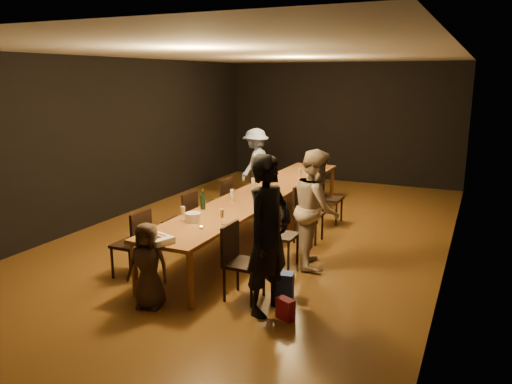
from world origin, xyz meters
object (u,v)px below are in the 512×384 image
at_px(chair_right_1, 281,235).
at_px(chair_right_3, 330,198).
at_px(plate_stack, 193,217).
at_px(child, 148,265).
at_px(champagne_bottle, 203,199).
at_px(chair_left_0, 131,243).
at_px(table, 261,195).
at_px(chair_left_2, 217,203).
at_px(chair_left_1, 180,220).
at_px(chair_left_3, 247,189).
at_px(ice_bucket, 267,183).
at_px(woman_birthday, 269,235).
at_px(woman_tan, 316,208).
at_px(chair_right_2, 309,214).
at_px(birthday_cake, 158,239).
at_px(man_blue, 256,164).
at_px(chair_right_0, 244,263).

height_order(chair_right_1, chair_right_3, same).
xyz_separation_m(chair_right_1, plate_stack, (-0.96, -0.79, 0.35)).
bearing_deg(child, champagne_bottle, 85.81).
bearing_deg(chair_left_0, table, -19.50).
bearing_deg(chair_left_2, chair_left_1, -180.00).
bearing_deg(chair_left_3, ice_bucket, -138.32).
relative_size(chair_right_1, woman_birthday, 0.51).
height_order(chair_left_1, woman_tan, woman_tan).
xyz_separation_m(table, ice_bucket, (-0.01, 0.25, 0.15)).
bearing_deg(woman_tan, chair_left_1, 75.01).
distance_m(woman_birthday, plate_stack, 1.49).
height_order(chair_right_2, birthday_cake, chair_right_2).
xyz_separation_m(chair_right_1, ice_bucket, (-0.86, 1.45, 0.39)).
xyz_separation_m(chair_left_1, woman_birthday, (2.09, -1.38, 0.45)).
bearing_deg(chair_right_2, child, -16.78).
distance_m(woman_birthday, woman_tan, 1.62).
xyz_separation_m(chair_left_0, plate_stack, (0.74, 0.41, 0.35)).
xyz_separation_m(woman_birthday, man_blue, (-2.39, 4.84, -0.14)).
relative_size(man_blue, champagne_bottle, 4.99).
distance_m(birthday_cake, champagne_bottle, 1.55).
bearing_deg(chair_left_0, champagne_bottle, -27.41).
xyz_separation_m(chair_right_0, chair_left_0, (-1.70, 0.00, 0.00)).
bearing_deg(champagne_bottle, ice_bucket, 79.12).
height_order(table, ice_bucket, ice_bucket).
height_order(chair_right_0, plate_stack, chair_right_0).
bearing_deg(woman_birthday, champagne_bottle, 66.05).
distance_m(chair_left_0, man_blue, 4.68).
height_order(chair_right_2, child, child).
distance_m(plate_stack, ice_bucket, 2.24).
height_order(table, chair_right_2, chair_right_2).
distance_m(birthday_cake, plate_stack, 0.92).
bearing_deg(woman_tan, table, 31.60).
height_order(chair_left_0, chair_left_2, same).
bearing_deg(champagne_bottle, plate_stack, -71.36).
xyz_separation_m(chair_right_1, chair_right_3, (0.00, 2.40, 0.00)).
distance_m(chair_right_3, woman_tan, 2.23).
relative_size(chair_left_3, woman_birthday, 0.51).
bearing_deg(chair_left_1, chair_right_1, -90.00).
bearing_deg(chair_right_0, child, -54.48).
relative_size(man_blue, plate_stack, 7.19).
xyz_separation_m(chair_right_2, man_blue, (-2.00, 2.26, 0.31)).
bearing_deg(chair_right_3, chair_left_2, -54.78).
distance_m(chair_right_2, man_blue, 3.04).
bearing_deg(chair_right_0, ice_bucket, -162.10).
height_order(table, chair_left_2, chair_left_2).
height_order(chair_left_0, man_blue, man_blue).
distance_m(woman_tan, man_blue, 4.03).
bearing_deg(chair_left_1, chair_left_3, 0.00).
xyz_separation_m(chair_left_2, woman_birthday, (2.09, -2.58, 0.45)).
xyz_separation_m(plate_stack, champagne_bottle, (-0.21, 0.61, 0.10)).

